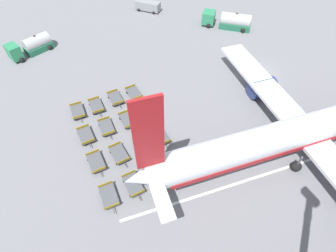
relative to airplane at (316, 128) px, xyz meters
name	(u,v)px	position (x,y,z in m)	size (l,w,h in m)	color
ground_plane	(262,73)	(-13.62, 4.60, -3.12)	(500.00, 500.00, 0.00)	gray
airplane	(316,128)	(0.00, 0.00, 0.00)	(37.68, 45.62, 13.68)	silver
fuel_tanker_primary	(229,21)	(-27.78, 8.17, -1.85)	(8.15, 8.60, 3.04)	#2D8C5B
fuel_tanker_secondary	(32,46)	(-35.96, -26.90, -1.90)	(4.83, 7.63, 2.86)	#2D8C5B
service_van	(148,6)	(-41.10, -3.03, -2.05)	(5.13, 4.82, 1.94)	gray
baggage_dolly_row_near_col_a	(78,111)	(-17.85, -23.83, -2.64)	(3.49, 1.82, 0.92)	#515459
baggage_dolly_row_near_col_b	(86,135)	(-13.22, -23.97, -2.64)	(3.47, 1.76, 0.92)	#515459
baggage_dolly_row_near_col_c	(96,162)	(-8.79, -23.98, -2.64)	(3.46, 1.74, 0.92)	#515459
baggage_dolly_row_near_col_d	(109,196)	(-4.10, -24.00, -2.64)	(3.50, 1.83, 0.92)	#515459
baggage_dolly_row_mid_a_col_a	(96,106)	(-17.72, -21.27, -2.64)	(3.48, 1.78, 0.92)	#515459
baggage_dolly_row_mid_a_col_b	(107,127)	(-13.37, -21.23, -2.64)	(3.49, 1.81, 0.92)	#515459
baggage_dolly_row_mid_a_col_c	(119,154)	(-8.69, -21.22, -2.64)	(3.50, 1.85, 0.92)	#515459
baggage_dolly_row_mid_a_col_d	(133,184)	(-4.19, -21.22, -2.64)	(3.46, 1.74, 0.92)	#515459
baggage_dolly_row_mid_b_col_a	(116,98)	(-17.99, -18.36, -2.64)	(3.47, 1.75, 0.92)	#515459
baggage_dolly_row_mid_b_col_b	(128,120)	(-13.32, -18.33, -2.64)	(3.48, 1.79, 0.92)	#515459
baggage_dolly_row_mid_b_col_c	(142,145)	(-8.65, -18.28, -2.64)	(3.48, 1.77, 0.92)	#515459
baggage_dolly_row_mid_b_col_d	(156,173)	(-4.33, -18.41, -2.64)	(3.47, 1.76, 0.92)	#515459
baggage_dolly_row_far_col_a	(134,93)	(-17.78, -15.62, -2.64)	(3.49, 1.80, 0.92)	#515459
baggage_dolly_row_far_col_b	(147,114)	(-13.18, -15.64, -2.64)	(3.50, 1.83, 0.92)	#515459
baggage_dolly_row_far_col_c	(160,136)	(-8.89, -15.69, -2.64)	(3.47, 1.75, 0.92)	#515459
baggage_dolly_row_far_col_d	(177,164)	(-4.32, -15.74, -2.64)	(3.47, 1.76, 0.92)	#515459
stand_guidance_stripe	(245,181)	(0.79, -9.83, -3.12)	(4.42, 28.22, 0.01)	white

